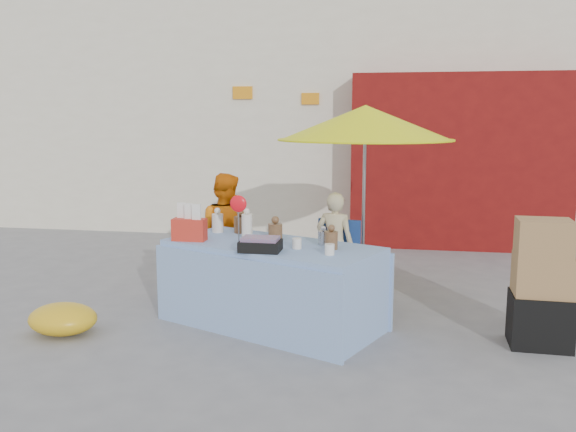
% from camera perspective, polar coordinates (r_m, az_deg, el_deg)
% --- Properties ---
extents(ground, '(80.00, 80.00, 0.00)m').
position_cam_1_polar(ground, '(5.71, -3.43, -10.85)').
color(ground, slate).
rests_on(ground, ground).
extents(backdrop, '(14.00, 8.00, 7.80)m').
position_cam_1_polar(backdrop, '(12.80, 6.91, 14.28)').
color(backdrop, silver).
rests_on(backdrop, ground).
extents(market_table, '(2.27, 1.71, 1.25)m').
position_cam_1_polar(market_table, '(5.79, -1.61, -6.33)').
color(market_table, '#83A5D3').
rests_on(market_table, ground).
extents(chair_left, '(0.56, 0.55, 0.85)m').
position_cam_1_polar(chair_left, '(6.88, -6.18, -5.16)').
color(chair_left, navy).
rests_on(chair_left, ground).
extents(chair_right, '(0.56, 0.55, 0.85)m').
position_cam_1_polar(chair_right, '(6.65, 4.27, -5.65)').
color(chair_right, navy).
rests_on(chair_right, ground).
extents(vendor_orange, '(0.74, 0.63, 1.35)m').
position_cam_1_polar(vendor_orange, '(6.92, -5.95, -1.54)').
color(vendor_orange, orange).
rests_on(vendor_orange, ground).
extents(vendor_beige, '(0.47, 0.35, 1.16)m').
position_cam_1_polar(vendor_beige, '(6.71, 4.39, -2.67)').
color(vendor_beige, beige).
rests_on(vendor_beige, ground).
extents(umbrella, '(1.90, 1.90, 2.09)m').
position_cam_1_polar(umbrella, '(6.69, 7.25, 8.57)').
color(umbrella, gray).
rests_on(umbrella, ground).
extents(box_stack, '(0.52, 0.43, 1.11)m').
position_cam_1_polar(box_stack, '(5.67, 22.65, -6.26)').
color(box_stack, black).
rests_on(box_stack, ground).
extents(tarp_bundle, '(0.76, 0.68, 0.28)m').
position_cam_1_polar(tarp_bundle, '(5.99, -20.32, -9.02)').
color(tarp_bundle, gold).
rests_on(tarp_bundle, ground).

